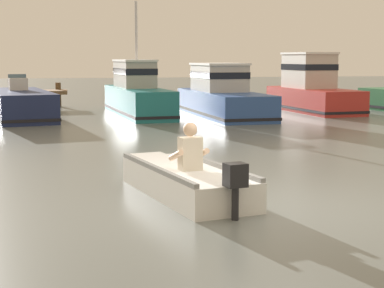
{
  "coord_description": "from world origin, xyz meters",
  "views": [
    {
      "loc": [
        -2.76,
        -8.68,
        2.18
      ],
      "look_at": [
        -0.48,
        2.99,
        0.55
      ],
      "focal_mm": 59.1,
      "sensor_mm": 36.0,
      "label": 1
    }
  ],
  "objects_px": {
    "moored_boat_teal": "(137,94)",
    "moored_boat_blue": "(222,96)",
    "moored_boat_navy": "(20,105)",
    "rowboat_with_person": "(185,180)",
    "moored_boat_red": "(312,90)"
  },
  "relations": [
    {
      "from": "moored_boat_teal",
      "to": "moored_boat_blue",
      "type": "bearing_deg",
      "value": -16.43
    },
    {
      "from": "moored_boat_navy",
      "to": "moored_boat_teal",
      "type": "relative_size",
      "value": 0.93
    },
    {
      "from": "moored_boat_blue",
      "to": "moored_boat_teal",
      "type": "bearing_deg",
      "value": 163.57
    },
    {
      "from": "rowboat_with_person",
      "to": "moored_boat_teal",
      "type": "bearing_deg",
      "value": 86.92
    },
    {
      "from": "moored_boat_blue",
      "to": "moored_boat_red",
      "type": "relative_size",
      "value": 1.22
    },
    {
      "from": "rowboat_with_person",
      "to": "moored_boat_navy",
      "type": "distance_m",
      "value": 14.18
    },
    {
      "from": "rowboat_with_person",
      "to": "moored_boat_navy",
      "type": "xyz_separation_m",
      "value": [
        -3.51,
        13.73,
        0.23
      ]
    },
    {
      "from": "moored_boat_teal",
      "to": "moored_boat_red",
      "type": "relative_size",
      "value": 1.19
    },
    {
      "from": "rowboat_with_person",
      "to": "moored_boat_blue",
      "type": "xyz_separation_m",
      "value": [
        3.89,
        13.43,
        0.48
      ]
    },
    {
      "from": "moored_boat_navy",
      "to": "moored_boat_red",
      "type": "xyz_separation_m",
      "value": [
        11.44,
        0.85,
        0.4
      ]
    },
    {
      "from": "moored_boat_teal",
      "to": "moored_boat_red",
      "type": "height_order",
      "value": "moored_boat_teal"
    },
    {
      "from": "rowboat_with_person",
      "to": "moored_boat_blue",
      "type": "distance_m",
      "value": 14.0
    },
    {
      "from": "moored_boat_red",
      "to": "moored_boat_teal",
      "type": "bearing_deg",
      "value": -178.21
    },
    {
      "from": "rowboat_with_person",
      "to": "moored_boat_red",
      "type": "bearing_deg",
      "value": 61.45
    },
    {
      "from": "moored_boat_navy",
      "to": "moored_boat_blue",
      "type": "relative_size",
      "value": 0.9
    }
  ]
}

